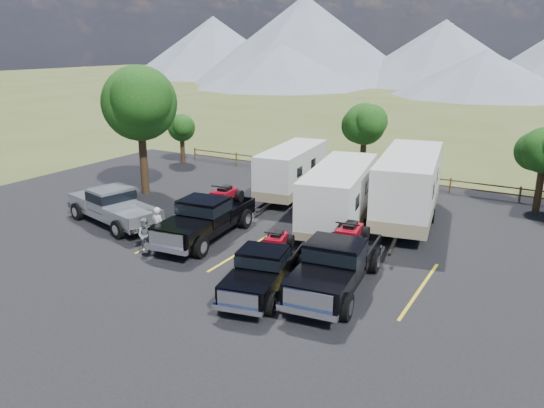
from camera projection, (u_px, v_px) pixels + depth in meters
The scene contains 18 objects.
ground at pixel (231, 296), 19.75m from camera, with size 320.00×320.00×0.00m, color #495323.
asphalt_lot at pixel (271, 267), 22.24m from camera, with size 44.00×34.00×0.04m, color black.
stall_lines at pixel (282, 259), 23.06m from camera, with size 12.12×5.50×0.01m.
tree_big_nw at pixel (139, 103), 31.58m from camera, with size 5.54×5.18×7.84m.
tree_ne_a at pixel (544, 150), 28.58m from camera, with size 3.11×2.92×4.76m.
tree_north at pixel (364, 124), 35.37m from camera, with size 3.46×3.24×5.25m.
tree_nw_small at pixel (181, 128), 40.68m from camera, with size 2.59×2.43×3.85m.
rail_fence at pixel (418, 180), 33.97m from camera, with size 36.12×0.12×1.00m.
mountain_range at pixel (488, 49), 108.99m from camera, with size 209.00×71.00×20.00m.
rig_left at pixel (207, 216), 25.30m from camera, with size 2.87×6.87×2.24m.
rig_center at pixel (265, 266), 20.06m from camera, with size 2.90×5.86×1.88m.
rig_right at pixel (337, 262), 20.05m from camera, with size 2.92×6.82×2.21m.
trailer_left at pixel (292, 171), 32.09m from camera, with size 3.04×8.67×3.00m.
trailer_center at pixel (339, 198), 25.89m from camera, with size 3.83×9.52×3.29m.
trailer_right at pixel (408, 187), 27.23m from camera, with size 4.10×10.50×3.63m.
pickup_silver at pixel (114, 206), 27.16m from camera, with size 6.67×3.51×1.91m.
person_a at pixel (158, 226), 24.40m from camera, with size 0.67×0.44×1.83m, color silver.
person_b at pixel (146, 236), 23.57m from camera, with size 0.77×0.60×1.59m, color slate.
Camera 1 is at (10.25, -14.74, 9.06)m, focal length 35.00 mm.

